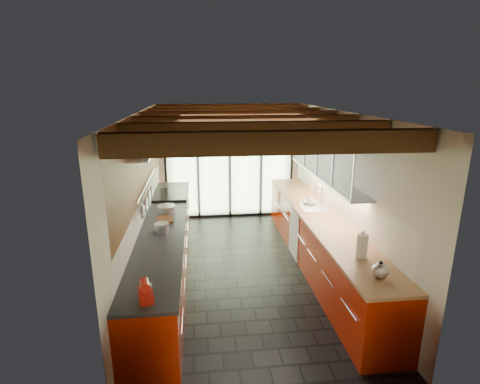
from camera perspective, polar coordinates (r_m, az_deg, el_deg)
The scene contains 18 objects.
ground at distance 6.43m, azimuth 0.61°, elevation -11.76°, with size 5.50×5.50×0.00m, color black.
room_shell at distance 5.85m, azimuth 0.66°, elevation 2.74°, with size 5.50×5.50×5.50m.
ceiling_beams at distance 6.09m, azimuth 0.24°, elevation 10.98°, with size 3.14×5.06×4.90m.
glass_door at distance 8.47m, azimuth -1.59°, elevation 6.93°, with size 2.95×0.10×2.90m.
left_counter at distance 6.22m, azimuth -11.25°, elevation -8.39°, with size 0.68×5.00×0.92m.
range_stove at distance 7.55m, azimuth -10.41°, elevation -3.80°, with size 0.66×0.90×0.97m.
right_counter at distance 6.50m, azimuth 11.94°, elevation -7.32°, with size 0.68×5.00×0.92m.
sink_assembly at distance 6.68m, azimuth 11.24°, elevation -2.04°, with size 0.45×0.52×0.43m.
upper_cabinets_right at distance 6.42m, azimuth 13.16°, elevation 5.31°, with size 0.34×3.00×3.00m.
left_wall_fixtures at distance 5.94m, azimuth -13.72°, elevation 4.74°, with size 0.28×2.60×0.96m.
stand_mixer at distance 3.98m, azimuth -14.18°, elevation -14.48°, with size 0.19×0.27×0.22m.
pot_large at distance 5.60m, azimuth -11.85°, elevation -5.37°, with size 0.21×0.21×0.14m, color silver.
pot_small at distance 6.45m, azimuth -11.14°, elevation -2.53°, with size 0.30×0.30×0.11m, color silver.
cutting_board at distance 6.09m, azimuth -11.41°, elevation -4.11°, with size 0.25×0.35×0.03m, color brown.
kettle at distance 4.53m, azimuth 20.58°, elevation -11.00°, with size 0.24×0.26×0.22m.
paper_towel at distance 4.90m, azimuth 18.09°, elevation -7.91°, with size 0.18×0.18×0.37m.
soap_bottle at distance 6.85m, azimuth 10.61°, elevation -1.18°, with size 0.07×0.08×0.17m, color silver.
bowl at distance 6.87m, azimuth 10.58°, elevation -1.60°, with size 0.23×0.23×0.06m, color silver.
Camera 1 is at (-0.70, -5.65, 2.99)m, focal length 28.00 mm.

